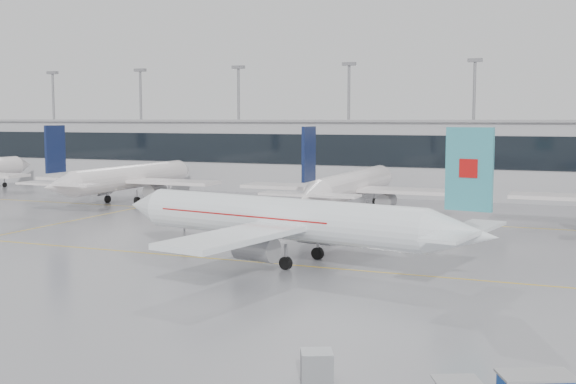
% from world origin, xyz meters
% --- Properties ---
extents(ground, '(320.00, 320.00, 0.00)m').
position_xyz_m(ground, '(0.00, 0.00, 0.00)').
color(ground, gray).
rests_on(ground, ground).
extents(taxi_line_main, '(120.00, 0.25, 0.01)m').
position_xyz_m(taxi_line_main, '(0.00, 0.00, 0.01)').
color(taxi_line_main, gold).
rests_on(taxi_line_main, ground).
extents(taxi_line_north, '(120.00, 0.25, 0.01)m').
position_xyz_m(taxi_line_north, '(0.00, 30.00, 0.01)').
color(taxi_line_north, gold).
rests_on(taxi_line_north, ground).
extents(taxi_line_cross, '(0.25, 60.00, 0.01)m').
position_xyz_m(taxi_line_cross, '(-30.00, 15.00, 0.01)').
color(taxi_line_cross, gold).
rests_on(taxi_line_cross, ground).
extents(terminal, '(180.00, 15.00, 12.00)m').
position_xyz_m(terminal, '(0.00, 62.00, 6.00)').
color(terminal, '#A5A5A9').
rests_on(terminal, ground).
extents(terminal_glass, '(180.00, 0.20, 5.00)m').
position_xyz_m(terminal_glass, '(0.00, 54.45, 7.50)').
color(terminal_glass, black).
rests_on(terminal_glass, ground).
extents(terminal_roof, '(182.00, 16.00, 0.40)m').
position_xyz_m(terminal_roof, '(0.00, 62.00, 12.20)').
color(terminal_roof, gray).
rests_on(terminal_roof, ground).
extents(light_masts, '(156.40, 1.00, 22.60)m').
position_xyz_m(light_masts, '(0.00, 68.00, 13.34)').
color(light_masts, gray).
rests_on(light_masts, ground).
extents(air_canada_jet, '(37.51, 30.62, 11.95)m').
position_xyz_m(air_canada_jet, '(4.77, 0.84, 3.80)').
color(air_canada_jet, white).
rests_on(air_canada_jet, ground).
extents(parked_jet_b, '(29.64, 36.96, 11.72)m').
position_xyz_m(parked_jet_b, '(-35.00, 33.69, 3.71)').
color(parked_jet_b, white).
rests_on(parked_jet_b, ground).
extents(parked_jet_c, '(29.64, 36.96, 11.72)m').
position_xyz_m(parked_jet_c, '(-0.00, 33.69, 3.71)').
color(parked_jet_c, white).
rests_on(parked_jet_c, ground).
extents(gse_unit, '(1.95, 1.90, 1.51)m').
position_xyz_m(gse_unit, '(16.68, -25.32, 0.75)').
color(gse_unit, gray).
rests_on(gse_unit, ground).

